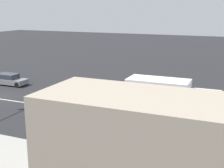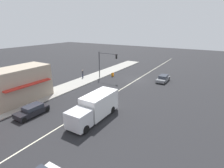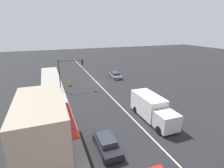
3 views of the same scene
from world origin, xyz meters
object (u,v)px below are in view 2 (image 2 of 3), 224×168
at_px(suv_grey, 163,79).
at_px(sedan_dark, 32,111).
at_px(pedestrian, 83,74).
at_px(delivery_truck, 95,107).
at_px(traffic_signal_main, 105,61).
at_px(warning_aframe_sign, 113,75).

bearing_deg(suv_grey, sedan_dark, 66.31).
relative_size(pedestrian, sedan_dark, 0.41).
bearing_deg(pedestrian, delivery_truck, 135.38).
bearing_deg(suv_grey, delivery_truck, 81.71).
bearing_deg(delivery_truck, pedestrian, -44.62).
bearing_deg(delivery_truck, suv_grey, -98.29).
xyz_separation_m(traffic_signal_main, suv_grey, (-11.12, -4.58, -3.30)).
height_order(pedestrian, warning_aframe_sign, pedestrian).
bearing_deg(traffic_signal_main, pedestrian, 26.13).
bearing_deg(pedestrian, suv_grey, -156.56).
relative_size(pedestrian, suv_grey, 0.40).
relative_size(delivery_truck, suv_grey, 1.75).
xyz_separation_m(traffic_signal_main, warning_aframe_sign, (-0.44, -2.38, -3.47)).
height_order(delivery_truck, sedan_dark, delivery_truck).
relative_size(pedestrian, delivery_truck, 0.23).
bearing_deg(traffic_signal_main, delivery_truck, 119.63).
height_order(traffic_signal_main, sedan_dark, traffic_signal_main).
distance_m(traffic_signal_main, warning_aframe_sign, 4.23).
relative_size(traffic_signal_main, suv_grey, 1.31).
xyz_separation_m(traffic_signal_main, delivery_truck, (-8.32, 14.64, -2.43)).
distance_m(pedestrian, suv_grey, 16.87).
relative_size(warning_aframe_sign, suv_grey, 0.20).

